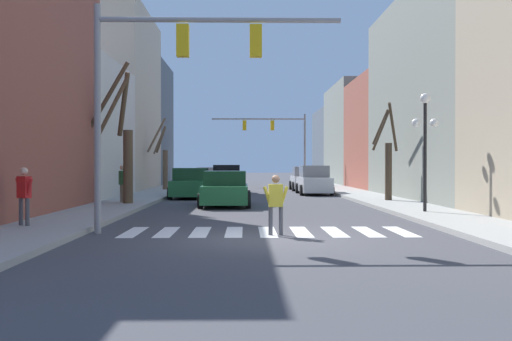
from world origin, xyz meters
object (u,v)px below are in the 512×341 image
street_tree_left_mid (163,160)px  pedestrian_near_right_corner (24,191)px  street_lamp_right_corner (425,128)px  car_parked_left_mid (191,184)px  pedestrian_on_right_sidewalk (276,200)px  traffic_signal_far (277,133)px  car_driving_away_lane (305,179)px  street_tree_right_mid (123,142)px  car_parked_left_near (208,178)px  traffic_signal_near (169,68)px  street_tree_right_far (388,158)px  car_driving_toward_lane (314,181)px  pedestrian_crossing_street (122,180)px  car_parked_right_far (225,190)px  car_parked_right_mid (227,180)px

street_tree_left_mid → pedestrian_near_right_corner: bearing=-91.4°
street_lamp_right_corner → car_parked_left_mid: bearing=129.3°
pedestrian_on_right_sidewalk → street_lamp_right_corner: bearing=-135.6°
traffic_signal_far → car_parked_left_mid: size_ratio=1.67×
car_driving_away_lane → street_tree_right_mid: 18.73m
car_parked_left_mid → street_lamp_right_corner: bearing=-140.7°
traffic_signal_far → street_lamp_right_corner: size_ratio=1.89×
car_parked_left_near → traffic_signal_far: bearing=-72.4°
traffic_signal_near → street_tree_right_far: bearing=54.7°
car_driving_toward_lane → street_tree_right_mid: size_ratio=0.79×
pedestrian_near_right_corner → street_tree_right_mid: 9.74m
traffic_signal_far → pedestrian_crossing_street: traffic_signal_far is taller
street_tree_right_mid → street_tree_right_far: size_ratio=1.33×
car_parked_left_mid → street_tree_right_far: bearing=-114.7°
traffic_signal_near → pedestrian_near_right_corner: traffic_signal_near is taller
street_tree_right_far → car_parked_left_mid: bearing=155.3°
car_parked_left_mid → pedestrian_crossing_street: pedestrian_crossing_street is taller
traffic_signal_near → street_lamp_right_corner: (8.39, 5.35, -1.23)m
traffic_signal_far → car_driving_away_lane: (1.52, -8.52, -3.70)m
pedestrian_crossing_street → pedestrian_on_right_sidewalk: 12.84m
car_driving_away_lane → street_tree_right_far: (2.51, -13.96, 1.34)m
car_driving_away_lane → street_tree_right_mid: bearing=149.4°
street_tree_left_mid → street_tree_right_far: bearing=-44.8°
traffic_signal_near → pedestrian_near_right_corner: size_ratio=4.08×
car_parked_right_far → street_tree_right_far: street_tree_right_far is taller
car_parked_left_near → street_tree_left_mid: size_ratio=1.00×
car_driving_away_lane → street_tree_right_far: street_tree_right_far is taller
car_parked_right_mid → car_parked_left_near: bearing=-169.4°
pedestrian_near_right_corner → street_tree_right_mid: bearing=-62.2°
street_tree_left_mid → car_parked_left_mid: bearing=-71.7°
street_lamp_right_corner → car_driving_away_lane: size_ratio=1.01×
traffic_signal_near → car_driving_toward_lane: traffic_signal_near is taller
car_parked_left_mid → car_parked_right_mid: bearing=-15.4°
street_tree_left_mid → street_tree_right_mid: 14.20m
car_driving_toward_lane → pedestrian_on_right_sidewalk: bearing=170.8°
car_parked_left_mid → car_parked_right_mid: size_ratio=1.15×
car_driving_toward_lane → street_tree_left_mid: size_ratio=1.00×
car_driving_toward_lane → pedestrian_crossing_street: size_ratio=2.93×
car_driving_toward_lane → pedestrian_near_right_corner: bearing=152.8°
car_parked_right_far → street_tree_left_mid: 14.97m
traffic_signal_near → traffic_signal_far: bearing=82.3°
car_driving_toward_lane → car_parked_right_mid: car_parked_right_mid is taller
car_parked_right_far → pedestrian_on_right_sidewalk: bearing=8.7°
car_parked_left_near → car_driving_away_lane: bearing=-132.8°
car_driving_away_lane → car_parked_right_far: size_ratio=0.95×
car_parked_left_near → street_tree_right_far: bearing=-154.8°
street_tree_right_mid → pedestrian_on_right_sidewalk: bearing=-60.5°
car_parked_left_mid → pedestrian_on_right_sidewalk: (3.71, -17.19, 0.15)m
traffic_signal_near → street_tree_left_mid: size_ratio=1.34×
street_lamp_right_corner → traffic_signal_near: bearing=-147.5°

